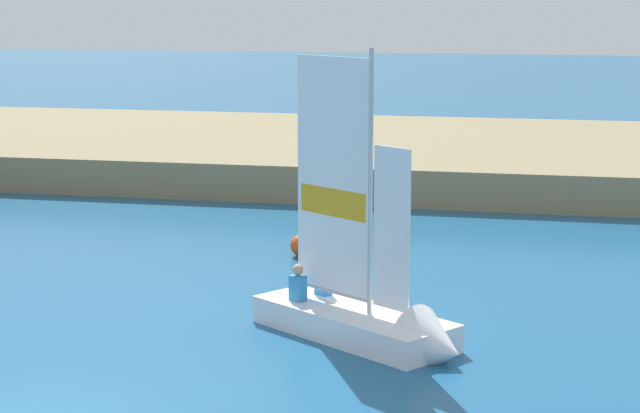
% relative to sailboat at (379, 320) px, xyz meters
% --- Properties ---
extents(shore_bank, '(80.00, 13.97, 1.08)m').
position_rel_sailboat_xyz_m(shore_bank, '(-4.14, 19.31, 0.11)').
color(shore_bank, '#897A56').
rests_on(shore_bank, ground).
extents(sailboat, '(4.27, 3.52, 5.37)m').
position_rel_sailboat_xyz_m(sailboat, '(0.00, 0.00, 0.00)').
color(sailboat, white).
rests_on(sailboat, ground).
extents(channel_buoy, '(0.49, 0.49, 0.49)m').
position_rel_sailboat_xyz_m(channel_buoy, '(-2.80, 6.13, -0.18)').
color(channel_buoy, '#E54C19').
rests_on(channel_buoy, ground).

